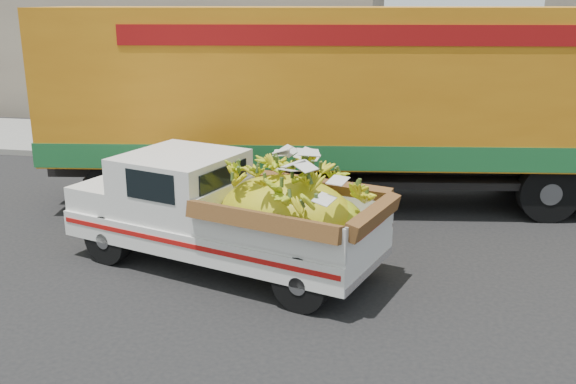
# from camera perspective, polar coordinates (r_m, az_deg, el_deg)

# --- Properties ---
(ground) EXTENTS (100.00, 100.00, 0.00)m
(ground) POSITION_cam_1_polar(r_m,az_deg,el_deg) (9.41, -4.82, -7.98)
(ground) COLOR black
(ground) RESTS_ON ground
(curb) EXTENTS (60.00, 0.25, 0.15)m
(curb) POSITION_cam_1_polar(r_m,az_deg,el_deg) (15.52, 1.97, 2.32)
(curb) COLOR gray
(curb) RESTS_ON ground
(sidewalk) EXTENTS (60.00, 4.00, 0.14)m
(sidewalk) POSITION_cam_1_polar(r_m,az_deg,el_deg) (17.54, 3.11, 3.97)
(sidewalk) COLOR gray
(sidewalk) RESTS_ON ground
(building_left) EXTENTS (18.00, 6.00, 5.00)m
(building_left) POSITION_cam_1_polar(r_m,az_deg,el_deg) (25.15, -13.51, 12.99)
(building_left) COLOR gray
(building_left) RESTS_ON ground
(pickup_truck) EXTENTS (5.09, 3.08, 1.68)m
(pickup_truck) POSITION_cam_1_polar(r_m,az_deg,el_deg) (9.45, -4.02, -1.95)
(pickup_truck) COLOR black
(pickup_truck) RESTS_ON ground
(semi_trailer) EXTENTS (12.07, 4.36, 3.80)m
(semi_trailer) POSITION_cam_1_polar(r_m,az_deg,el_deg) (12.57, 6.16, 8.37)
(semi_trailer) COLOR black
(semi_trailer) RESTS_ON ground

